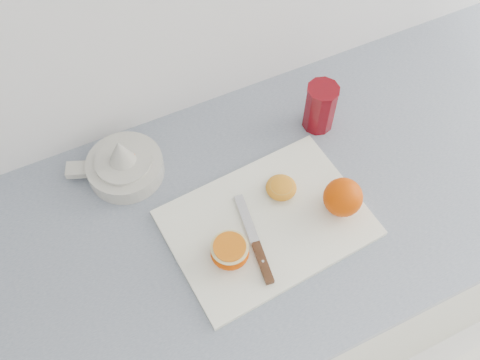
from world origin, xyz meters
The scene contains 8 objects.
counter centered at (0.14, 1.70, 0.45)m, with size 2.61×0.64×0.89m.
cutting_board centered at (0.10, 1.66, 0.90)m, with size 0.38×0.27×0.01m, color white.
whole_orange centered at (0.24, 1.62, 0.94)m, with size 0.08×0.08×0.08m.
half_orange centered at (0.00, 1.62, 0.92)m, with size 0.07×0.07×0.05m.
squeezed_shell centered at (0.16, 1.71, 0.92)m, with size 0.06×0.06×0.03m.
paring_knife centered at (0.05, 1.60, 0.91)m, with size 0.04×0.20×0.01m.
citrus_juicer centered at (-0.11, 1.89, 0.92)m, with size 0.20×0.16×0.11m.
red_tumbler centered at (0.32, 1.83, 0.94)m, with size 0.07×0.07×0.11m.
Camera 1 is at (-0.16, 1.23, 1.83)m, focal length 40.00 mm.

